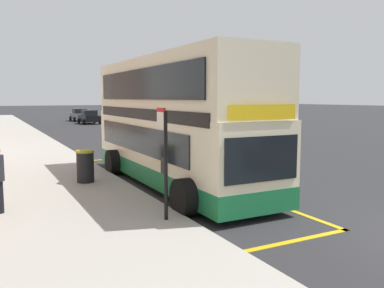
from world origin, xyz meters
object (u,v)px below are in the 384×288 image
(litter_bin, at_px, (85,166))
(bus_stop_sign, at_px, (164,154))
(parked_car_navy_far, at_px, (161,130))
(double_decker_bus, at_px, (173,126))
(parked_car_black_behind, at_px, (89,117))
(parked_car_grey_across, at_px, (80,115))

(litter_bin, bearing_deg, bus_stop_sign, -81.80)
(bus_stop_sign, xyz_separation_m, parked_car_navy_far, (7.20, 17.20, -0.92))
(bus_stop_sign, bearing_deg, double_decker_bus, 62.47)
(bus_stop_sign, bearing_deg, parked_car_navy_far, 67.30)
(parked_car_navy_far, distance_m, litter_bin, 14.42)
(litter_bin, bearing_deg, parked_car_navy_far, 56.59)
(double_decker_bus, height_order, parked_car_black_behind, double_decker_bus)
(parked_car_navy_far, bearing_deg, parked_car_grey_across, 87.85)
(parked_car_black_behind, height_order, litter_bin, parked_car_black_behind)
(parked_car_navy_far, bearing_deg, bus_stop_sign, -114.38)
(bus_stop_sign, distance_m, parked_car_grey_across, 45.63)
(litter_bin, bearing_deg, parked_car_black_behind, 76.63)
(parked_car_grey_across, bearing_deg, bus_stop_sign, -101.74)
(double_decker_bus, xyz_separation_m, litter_bin, (-2.82, 1.18, -1.36))
(bus_stop_sign, height_order, parked_car_navy_far, bus_stop_sign)
(parked_car_grey_across, bearing_deg, parked_car_navy_far, -92.84)
(bus_stop_sign, xyz_separation_m, litter_bin, (-0.74, 5.16, -1.01))
(parked_car_grey_across, bearing_deg, parked_car_black_behind, -94.19)
(double_decker_bus, xyz_separation_m, parked_car_navy_far, (5.12, 13.22, -1.26))
(parked_car_black_behind, xyz_separation_m, parked_car_grey_across, (0.20, 6.30, 0.00))
(parked_car_black_behind, relative_size, litter_bin, 3.75)
(double_decker_bus, distance_m, parked_car_grey_across, 41.40)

